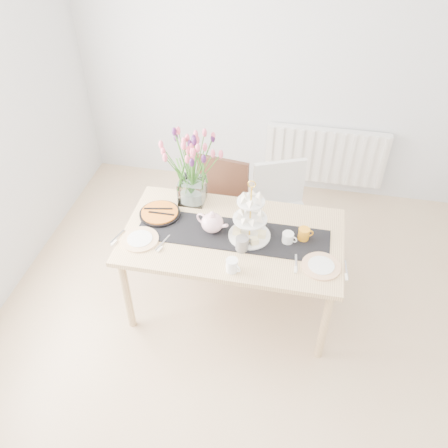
% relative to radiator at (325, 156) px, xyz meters
% --- Properties ---
extents(room_shell, '(4.50, 4.50, 4.50)m').
position_rel_radiator_xyz_m(room_shell, '(-0.50, -2.19, 0.85)').
color(room_shell, tan).
rests_on(room_shell, ground).
extents(radiator, '(1.20, 0.08, 0.60)m').
position_rel_radiator_xyz_m(radiator, '(0.00, 0.00, 0.00)').
color(radiator, white).
rests_on(radiator, room_shell).
extents(dining_table, '(1.60, 0.90, 0.75)m').
position_rel_radiator_xyz_m(dining_table, '(-0.65, -1.67, 0.22)').
color(dining_table, tan).
rests_on(dining_table, ground).
extents(chair_brown, '(0.51, 0.51, 0.91)m').
position_rel_radiator_xyz_m(chair_brown, '(-0.88, -1.07, 0.08)').
color(chair_brown, '#371E14').
rests_on(chair_brown, ground).
extents(chair_white, '(0.58, 0.58, 0.90)m').
position_rel_radiator_xyz_m(chair_white, '(-0.35, -0.99, 0.08)').
color(chair_white, silver).
rests_on(chair_white, ground).
extents(table_runner, '(1.40, 0.35, 0.01)m').
position_rel_radiator_xyz_m(table_runner, '(-0.65, -1.67, 0.30)').
color(table_runner, black).
rests_on(table_runner, dining_table).
extents(tulip_vase, '(0.70, 0.70, 0.61)m').
position_rel_radiator_xyz_m(tulip_vase, '(-1.03, -1.33, 0.69)').
color(tulip_vase, silver).
rests_on(tulip_vase, dining_table).
extents(cake_stand, '(0.30, 0.30, 0.45)m').
position_rel_radiator_xyz_m(cake_stand, '(-0.53, -1.67, 0.43)').
color(cake_stand, gold).
rests_on(cake_stand, dining_table).
extents(teapot, '(0.32, 0.29, 0.17)m').
position_rel_radiator_xyz_m(teapot, '(-0.80, -1.66, 0.38)').
color(teapot, white).
rests_on(teapot, dining_table).
extents(cream_jug, '(0.10, 0.10, 0.08)m').
position_rel_radiator_xyz_m(cream_jug, '(-0.25, -1.67, 0.34)').
color(cream_jug, white).
rests_on(cream_jug, dining_table).
extents(tart_tin, '(0.31, 0.31, 0.04)m').
position_rel_radiator_xyz_m(tart_tin, '(-1.24, -1.56, 0.32)').
color(tart_tin, black).
rests_on(tart_tin, dining_table).
extents(mug_grey, '(0.13, 0.13, 0.11)m').
position_rel_radiator_xyz_m(mug_grey, '(-0.56, -1.81, 0.35)').
color(mug_grey, slate).
rests_on(mug_grey, dining_table).
extents(mug_white, '(0.11, 0.11, 0.10)m').
position_rel_radiator_xyz_m(mug_white, '(-0.59, -2.02, 0.35)').
color(mug_white, white).
rests_on(mug_white, dining_table).
extents(mug_orange, '(0.11, 0.11, 0.10)m').
position_rel_radiator_xyz_m(mug_orange, '(-0.14, -1.62, 0.35)').
color(mug_orange, orange).
rests_on(mug_orange, dining_table).
extents(plate_left, '(0.34, 0.34, 0.01)m').
position_rel_radiator_xyz_m(plate_left, '(-1.30, -1.86, 0.31)').
color(plate_left, silver).
rests_on(plate_left, dining_table).
extents(plate_right, '(0.29, 0.29, 0.01)m').
position_rel_radiator_xyz_m(plate_right, '(-0.01, -1.87, 0.31)').
color(plate_right, silver).
rests_on(plate_right, dining_table).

